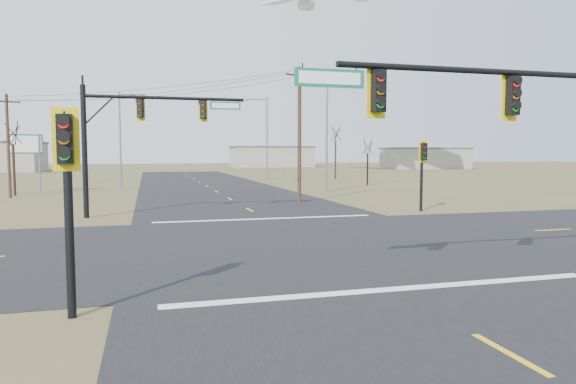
# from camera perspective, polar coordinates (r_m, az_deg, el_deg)

# --- Properties ---
(ground) EXTENTS (320.00, 320.00, 0.00)m
(ground) POSITION_cam_1_polar(r_m,az_deg,el_deg) (20.80, 2.14, -5.61)
(ground) COLOR brown
(ground) RESTS_ON ground
(road_ew) EXTENTS (160.00, 14.00, 0.02)m
(road_ew) POSITION_cam_1_polar(r_m,az_deg,el_deg) (20.80, 2.14, -5.59)
(road_ew) COLOR black
(road_ew) RESTS_ON ground
(road_ns) EXTENTS (14.00, 160.00, 0.02)m
(road_ns) POSITION_cam_1_polar(r_m,az_deg,el_deg) (20.80, 2.14, -5.58)
(road_ns) COLOR black
(road_ns) RESTS_ON ground
(stop_bar_near) EXTENTS (12.00, 0.40, 0.01)m
(stop_bar_near) POSITION_cam_1_polar(r_m,az_deg,el_deg) (13.99, 11.58, -10.53)
(stop_bar_near) COLOR silver
(stop_bar_near) RESTS_ON road_ns
(stop_bar_far) EXTENTS (12.00, 0.40, 0.01)m
(stop_bar_far) POSITION_cam_1_polar(r_m,az_deg,el_deg) (27.96, -2.50, -2.98)
(stop_bar_far) COLOR silver
(stop_bar_far) RESTS_ON road_ns
(mast_arm_near) EXTENTS (10.33, 0.48, 6.39)m
(mast_arm_near) POSITION_cam_1_polar(r_m,az_deg,el_deg) (15.50, 23.73, 7.94)
(mast_arm_near) COLOR black
(mast_arm_near) RESTS_ON ground
(mast_arm_far) EXTENTS (9.03, 0.59, 7.32)m
(mast_arm_far) POSITION_cam_1_polar(r_m,az_deg,el_deg) (30.28, -16.22, 7.36)
(mast_arm_far) COLOR black
(mast_arm_far) RESTS_ON ground
(pedestal_signal_ne) EXTENTS (0.62, 0.53, 4.39)m
(pedestal_signal_ne) POSITION_cam_1_polar(r_m,az_deg,el_deg) (32.60, 14.77, 3.53)
(pedestal_signal_ne) COLOR black
(pedestal_signal_ne) RESTS_ON ground
(pedestal_signal_sw) EXTENTS (0.58, 0.51, 4.59)m
(pedestal_signal_sw) POSITION_cam_1_polar(r_m,az_deg,el_deg) (11.84, -23.41, 2.66)
(pedestal_signal_sw) COLOR black
(pedestal_signal_sw) RESTS_ON ground
(utility_pole_near) EXTENTS (2.25, 0.96, 9.68)m
(utility_pole_near) POSITION_cam_1_polar(r_m,az_deg,el_deg) (36.89, 1.28, 6.57)
(utility_pole_near) COLOR #482C1F
(utility_pole_near) RESTS_ON ground
(utility_pole_far) EXTENTS (1.95, 0.77, 8.25)m
(utility_pole_far) POSITION_cam_1_polar(r_m,az_deg,el_deg) (46.59, -28.66, 4.73)
(utility_pole_far) COLOR #482C1F
(utility_pole_far) RESTS_ON ground
(highway_sign) EXTENTS (2.81, 0.37, 5.28)m
(highway_sign) POSITION_cam_1_polar(r_m,az_deg,el_deg) (51.85, -27.07, 4.10)
(highway_sign) COLOR gray
(highway_sign) RESTS_ON ground
(streetlight_a) EXTENTS (3.15, 0.37, 11.28)m
(streetlight_a) POSITION_cam_1_polar(r_m,az_deg,el_deg) (47.59, 4.05, 7.65)
(streetlight_a) COLOR gray
(streetlight_a) RESTS_ON ground
(streetlight_b) EXTENTS (3.02, 0.33, 10.85)m
(streetlight_b) POSITION_cam_1_polar(r_m,az_deg,el_deg) (68.58, -2.55, 6.45)
(streetlight_b) COLOR gray
(streetlight_b) RESTS_ON ground
(streetlight_c) EXTENTS (2.71, 0.42, 9.68)m
(streetlight_c) POSITION_cam_1_polar(r_m,az_deg,el_deg) (54.63, -17.93, 6.08)
(streetlight_c) COLOR gray
(streetlight_c) RESTS_ON ground
(bare_tree_a) EXTENTS (3.70, 3.70, 6.82)m
(bare_tree_a) POSITION_cam_1_polar(r_m,az_deg,el_deg) (48.85, -28.29, 5.95)
(bare_tree_a) COLOR black
(bare_tree_a) RESTS_ON ground
(bare_tree_c) EXTENTS (2.84, 2.84, 5.57)m
(bare_tree_c) POSITION_cam_1_polar(r_m,az_deg,el_deg) (57.68, 8.85, 5.08)
(bare_tree_c) COLOR black
(bare_tree_c) RESTS_ON ground
(bare_tree_d) EXTENTS (3.57, 3.57, 7.80)m
(bare_tree_d) POSITION_cam_1_polar(r_m,az_deg,el_deg) (71.00, 5.31, 6.51)
(bare_tree_d) COLOR black
(bare_tree_d) RESTS_ON ground
(warehouse_mid) EXTENTS (20.00, 12.00, 5.00)m
(warehouse_mid) POSITION_cam_1_polar(r_m,az_deg,el_deg) (133.23, -1.85, 3.89)
(warehouse_mid) COLOR #9B988A
(warehouse_mid) RESTS_ON ground
(warehouse_right) EXTENTS (18.00, 10.00, 4.50)m
(warehouse_right) POSITION_cam_1_polar(r_m,az_deg,el_deg) (121.12, 14.99, 3.58)
(warehouse_right) COLOR #9B988A
(warehouse_right) RESTS_ON ground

